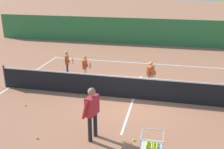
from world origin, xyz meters
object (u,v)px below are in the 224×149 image
object	(u,v)px
tennis_net	(134,88)
tennis_ball_4	(37,138)
instructor	(92,109)
ball_cart	(152,145)
tennis_ball_0	(95,128)
student_2	(151,73)
tennis_ball_3	(25,105)
tennis_ball_1	(134,140)
student_1	(85,65)
student_0	(67,61)

from	to	relation	value
tennis_net	tennis_ball_4	bearing A→B (deg)	-125.45
tennis_ball_4	instructor	bearing A→B (deg)	13.49
ball_cart	tennis_ball_0	distance (m)	2.45
student_2	tennis_ball_0	distance (m)	4.18
tennis_ball_3	tennis_ball_1	bearing A→B (deg)	-17.76
tennis_net	ball_cart	bearing A→B (deg)	-75.38
instructor	tennis_net	bearing A→B (deg)	75.17
instructor	tennis_ball_4	distance (m)	2.02
tennis_net	student_1	xyz separation A→B (m)	(-2.65, 1.69, 0.25)
tennis_ball_0	tennis_ball_3	distance (m)	3.35
student_1	tennis_ball_3	distance (m)	3.64
student_1	tennis_ball_3	xyz separation A→B (m)	(-1.46, -3.26, -0.72)
student_0	tennis_ball_1	world-z (taller)	student_0
student_1	tennis_ball_0	distance (m)	4.68
tennis_net	tennis_ball_4	distance (m)	4.41
student_0	tennis_ball_3	world-z (taller)	student_0
student_1	tennis_ball_4	distance (m)	5.31
tennis_ball_1	tennis_ball_3	world-z (taller)	same
ball_cart	tennis_ball_3	bearing A→B (deg)	155.02
student_1	tennis_ball_1	bearing A→B (deg)	-56.75
student_1	student_2	bearing A→B (deg)	-8.12
student_2	student_1	bearing A→B (deg)	171.88
student_1	tennis_ball_0	bearing A→B (deg)	-68.12
instructor	tennis_ball_3	xyz separation A→B (m)	(-3.27, 1.60, -1.00)
student_1	tennis_ball_3	world-z (taller)	student_1
student_2	ball_cart	size ratio (longest dim) A/B	1.45
tennis_net	student_2	xyz separation A→B (m)	(0.58, 1.23, 0.28)
instructor	student_2	world-z (taller)	instructor
student_2	ball_cart	bearing A→B (deg)	-85.00
student_0	tennis_ball_4	xyz separation A→B (m)	(1.21, -5.66, -0.75)
tennis_ball_1	student_2	bearing A→B (deg)	88.15
tennis_net	tennis_ball_3	bearing A→B (deg)	-159.13
tennis_ball_3	student_2	bearing A→B (deg)	30.82
student_0	ball_cart	size ratio (longest dim) A/B	1.44
instructor	ball_cart	distance (m)	2.08
tennis_ball_4	student_1	bearing A→B (deg)	91.15
tennis_net	tennis_ball_0	bearing A→B (deg)	-109.56
tennis_net	tennis_ball_1	world-z (taller)	tennis_net
tennis_net	student_2	world-z (taller)	student_2
student_0	tennis_ball_0	bearing A→B (deg)	-58.95
ball_cart	student_2	bearing A→B (deg)	95.00
student_1	tennis_ball_4	xyz separation A→B (m)	(0.11, -5.26, -0.72)
student_0	tennis_ball_3	bearing A→B (deg)	-95.62
tennis_ball_4	ball_cart	bearing A→B (deg)	-6.23
tennis_ball_0	tennis_ball_1	size ratio (longest dim) A/B	1.00
tennis_net	tennis_ball_0	xyz separation A→B (m)	(-0.92, -2.60, -0.47)
student_2	tennis_ball_1	distance (m)	4.32
student_2	tennis_ball_3	distance (m)	5.51
instructor	tennis_ball_0	world-z (taller)	instructor
instructor	ball_cart	bearing A→B (deg)	-23.14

